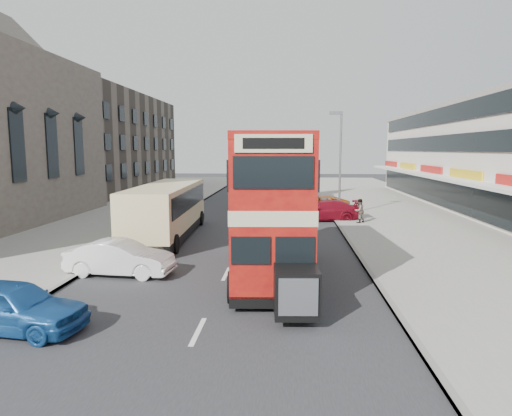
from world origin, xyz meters
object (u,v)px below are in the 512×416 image
at_px(car_right_b, 322,204).
at_px(pedestrian_near, 359,211).
at_px(street_lamp, 339,156).
at_px(car_left_near, 12,306).
at_px(coach, 167,209).
at_px(car_right_a, 324,210).
at_px(bus_main, 270,206).
at_px(bus_second, 285,180).
at_px(cyclist, 314,206).
at_px(car_left_front, 120,258).

bearing_deg(car_right_b, pedestrian_near, 23.96).
distance_m(street_lamp, pedestrian_near, 4.99).
bearing_deg(street_lamp, pedestrian_near, -69.81).
xyz_separation_m(street_lamp, car_left_near, (-11.92, -22.31, -4.04)).
distance_m(coach, car_right_a, 12.22).
distance_m(street_lamp, car_right_a, 4.41).
xyz_separation_m(coach, car_left_near, (-0.77, -13.96, -0.99)).
relative_size(bus_main, bus_second, 1.21).
bearing_deg(pedestrian_near, bus_main, 28.61).
distance_m(street_lamp, cyclist, 4.96).
height_order(car_left_near, car_left_front, car_left_near).
distance_m(street_lamp, coach, 14.26).
distance_m(bus_main, pedestrian_near, 14.46).
height_order(car_right_a, cyclist, cyclist).
xyz_separation_m(pedestrian_near, cyclist, (-2.82, 5.16, -0.38)).
xyz_separation_m(bus_main, car_left_front, (-6.30, -0.30, -2.24)).
height_order(bus_main, car_left_front, bus_main).
height_order(car_left_near, car_right_b, car_left_near).
bearing_deg(coach, car_left_near, -95.50).
bearing_deg(cyclist, car_right_a, -82.26).
bearing_deg(cyclist, coach, -133.21).
bearing_deg(car_right_b, street_lamp, 21.66).
relative_size(car_left_near, car_right_a, 0.85).
distance_m(bus_main, car_right_a, 15.35).
relative_size(bus_main, cyclist, 5.36).
height_order(car_right_b, pedestrian_near, pedestrian_near).
bearing_deg(pedestrian_near, car_left_front, 10.39).
height_order(bus_second, pedestrian_near, bus_second).
relative_size(coach, car_right_b, 2.39).
xyz_separation_m(bus_second, car_right_b, (3.18, -3.30, -1.82)).
height_order(bus_second, cyclist, bus_second).
height_order(coach, cyclist, coach).
xyz_separation_m(car_right_b, cyclist, (-0.73, -1.45, -0.03)).
relative_size(pedestrian_near, cyclist, 0.88).
bearing_deg(street_lamp, car_left_front, -123.64).
distance_m(car_left_near, car_right_b, 28.09).
relative_size(car_right_b, pedestrian_near, 2.76).
bearing_deg(car_right_b, car_left_front, -20.14).
relative_size(car_left_near, car_right_b, 0.94).
relative_size(street_lamp, car_left_near, 1.85).
distance_m(car_left_near, car_left_front, 5.93).
bearing_deg(bus_main, car_left_front, -0.84).
relative_size(coach, car_left_front, 2.50).
relative_size(bus_second, coach, 0.76).
bearing_deg(car_right_b, coach, -34.18).
bearing_deg(pedestrian_near, bus_second, -99.58).
distance_m(bus_main, car_right_b, 20.19).
height_order(car_right_b, cyclist, cyclist).
bearing_deg(street_lamp, car_right_b, 105.30).
bearing_deg(car_left_front, bus_main, -82.29).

